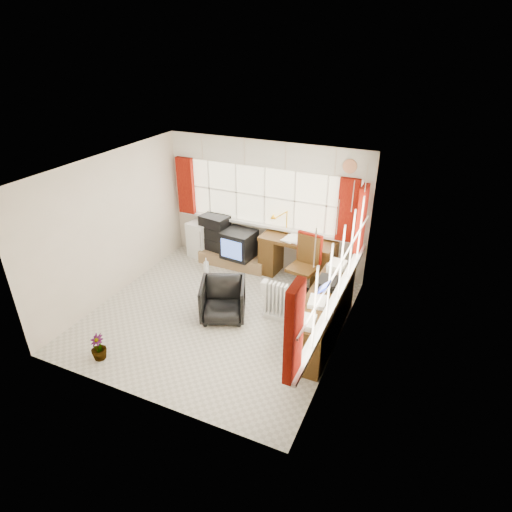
{
  "coord_description": "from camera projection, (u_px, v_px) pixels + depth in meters",
  "views": [
    {
      "loc": [
        2.99,
        -5.08,
        4.19
      ],
      "look_at": [
        0.46,
        0.55,
        0.96
      ],
      "focal_mm": 30.0,
      "sensor_mm": 36.0,
      "label": 1
    }
  ],
  "objects": [
    {
      "name": "radiator",
      "position": [
        278.0,
        305.0,
        6.95
      ],
      "size": [
        0.44,
        0.18,
        0.66
      ],
      "color": "white",
      "rests_on": "ground"
    },
    {
      "name": "room_walls",
      "position": [
        213.0,
        234.0,
        6.44
      ],
      "size": [
        4.0,
        4.0,
        4.0
      ],
      "color": "beige",
      "rests_on": "ground"
    },
    {
      "name": "spray_bottle_a",
      "position": [
        206.0,
        265.0,
        8.37
      ],
      "size": [
        0.16,
        0.16,
        0.31
      ],
      "primitive_type": "imported",
      "rotation": [
        0.0,
        0.0,
        0.63
      ],
      "color": "white",
      "rests_on": "ground"
    },
    {
      "name": "office_chair",
      "position": [
        223.0,
        300.0,
        6.95
      ],
      "size": [
        0.93,
        0.94,
        0.66
      ],
      "primitive_type": "imported",
      "rotation": [
        0.0,
        0.0,
        0.4
      ],
      "color": "black",
      "rests_on": "ground"
    },
    {
      "name": "credenza",
      "position": [
        323.0,
        315.0,
        6.49
      ],
      "size": [
        0.5,
        2.0,
        0.85
      ],
      "color": "#553614",
      "rests_on": "ground"
    },
    {
      "name": "crt_tv",
      "position": [
        239.0,
        244.0,
        8.37
      ],
      "size": [
        0.65,
        0.61,
        0.54
      ],
      "color": "black",
      "rests_on": "tv_bench"
    },
    {
      "name": "window_back",
      "position": [
        264.0,
        222.0,
        8.27
      ],
      "size": [
        3.7,
        0.12,
        3.6
      ],
      "color": "#FFF4C9",
      "rests_on": "room_walls"
    },
    {
      "name": "curtains",
      "position": [
        292.0,
        224.0,
        6.88
      ],
      "size": [
        3.83,
        3.83,
        1.15
      ],
      "color": "maroon",
      "rests_on": "room_walls"
    },
    {
      "name": "file_tray",
      "position": [
        327.0,
        283.0,
        6.51
      ],
      "size": [
        0.3,
        0.37,
        0.12
      ],
      "primitive_type": "cube",
      "rotation": [
        0.0,
        0.0,
        0.04
      ],
      "color": "black",
      "rests_on": "credenza"
    },
    {
      "name": "task_chair",
      "position": [
        306.0,
        263.0,
        7.5
      ],
      "size": [
        0.55,
        0.57,
        1.14
      ],
      "color": "black",
      "rests_on": "ground"
    },
    {
      "name": "overhead_cabinets",
      "position": [
        298.0,
        176.0,
        6.53
      ],
      "size": [
        3.98,
        3.98,
        0.48
      ],
      "color": "silver",
      "rests_on": "room_walls"
    },
    {
      "name": "tv_bench",
      "position": [
        234.0,
        259.0,
        8.67
      ],
      "size": [
        1.4,
        0.5,
        0.25
      ],
      "primitive_type": "cube",
      "color": "olive",
      "rests_on": "ground"
    },
    {
      "name": "window_right",
      "position": [
        336.0,
        294.0,
        5.99
      ],
      "size": [
        0.12,
        3.7,
        3.6
      ],
      "color": "#FFF4C9",
      "rests_on": "room_walls"
    },
    {
      "name": "ground",
      "position": [
        217.0,
        316.0,
        7.14
      ],
      "size": [
        4.0,
        4.0,
        0.0
      ],
      "primitive_type": "plane",
      "color": "beige",
      "rests_on": "ground"
    },
    {
      "name": "mini_fridge",
      "position": [
        201.0,
        239.0,
        8.92
      ],
      "size": [
        0.52,
        0.53,
        0.75
      ],
      "color": "white",
      "rests_on": "ground"
    },
    {
      "name": "hifi_stack",
      "position": [
        215.0,
        233.0,
        8.7
      ],
      "size": [
        0.72,
        0.52,
        0.7
      ],
      "color": "black",
      "rests_on": "tv_bench"
    },
    {
      "name": "desk_lamp",
      "position": [
        287.0,
        217.0,
        8.06
      ],
      "size": [
        0.16,
        0.14,
        0.43
      ],
      "color": "#E8A709",
      "rests_on": "desk"
    },
    {
      "name": "spray_bottle_b",
      "position": [
        238.0,
        264.0,
        8.51
      ],
      "size": [
        0.13,
        0.13,
        0.21
      ],
      "primitive_type": "imported",
      "rotation": [
        0.0,
        0.0,
        -0.67
      ],
      "color": "#90D8CB",
      "rests_on": "ground"
    },
    {
      "name": "flower_vase",
      "position": [
        98.0,
        347.0,
        6.11
      ],
      "size": [
        0.26,
        0.26,
        0.4
      ],
      "primitive_type": "imported",
      "rotation": [
        0.0,
        0.0,
        -0.18
      ],
      "color": "black",
      "rests_on": "ground"
    },
    {
      "name": "desk",
      "position": [
        298.0,
        255.0,
        8.1
      ],
      "size": [
        1.45,
        0.78,
        0.85
      ],
      "color": "#553614",
      "rests_on": "ground"
    }
  ]
}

